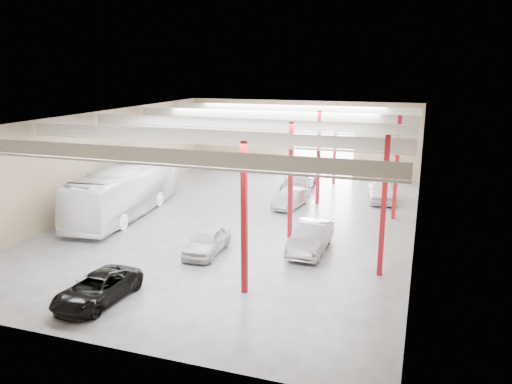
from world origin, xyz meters
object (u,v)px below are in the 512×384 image
Objects in this scene: car_row_a at (207,241)px; coach_bus at (126,190)px; black_sedan at (97,289)px; car_right_near at (311,237)px; car_right_far at (382,190)px; car_row_b at (291,198)px; car_row_c at (299,181)px.

coach_bus is at bearing 146.47° from car_row_a.
car_row_a reaches higher than black_sedan.
coach_bus reaches higher than car_right_near.
car_right_far is at bearing 58.32° from car_row_a.
coach_bus is 11.79m from car_row_b.
car_row_b is at bearing -84.96° from car_row_c.
car_row_b is at bearing 21.63° from coach_bus.
coach_bus is 2.95× the size of car_row_a.
car_row_a is at bearing 76.14° from black_sedan.
car_row_a is at bearing -127.47° from car_right_far.
car_row_a is 5.79m from car_right_near.
car_row_b is at bearing 76.66° from car_row_a.
black_sedan is 7.32m from car_row_a.
car_row_c is 14.13m from car_right_near.
car_row_c is (-0.68, 5.20, 0.15)m from car_row_b.
car_row_a is 0.86× the size of car_right_far.
black_sedan is 17.99m from car_row_b.
black_sedan is 23.90m from car_right_far.
black_sedan is at bearing -123.72° from car_right_far.
car_right_far reaches higher than car_row_a.
car_right_far is (8.17, 14.57, 0.12)m from car_row_a.
coach_bus is 19.10m from car_right_far.
black_sedan is 0.92× the size of car_right_far.
coach_bus is 3.03× the size of car_row_b.
car_right_far is (16.54, 9.51, -0.90)m from coach_bus.
car_right_far reaches higher than black_sedan.
car_row_a is 0.74× the size of car_row_c.
coach_bus reaches higher than car_row_c.
black_sedan is 1.07× the size of car_row_a.
black_sedan is at bearing -109.34° from car_row_a.
coach_bus reaches higher than car_row_a.
car_right_far reaches higher than car_row_b.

